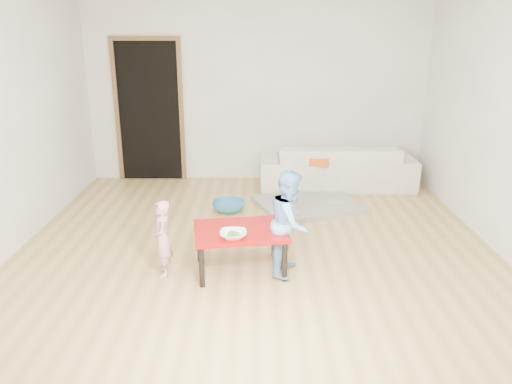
{
  "coord_description": "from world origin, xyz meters",
  "views": [
    {
      "loc": [
        0.02,
        -4.95,
        2.2
      ],
      "look_at": [
        0.0,
        -0.2,
        0.65
      ],
      "focal_mm": 35.0,
      "sensor_mm": 36.0,
      "label": 1
    }
  ],
  "objects_px": {
    "red_table": "(240,250)",
    "basin": "(229,206)",
    "child_blue": "(290,223)",
    "child_pink": "(162,239)",
    "bowl": "(233,235)",
    "sofa": "(336,165)"
  },
  "relations": [
    {
      "from": "child_pink",
      "to": "child_blue",
      "type": "xyz_separation_m",
      "value": [
        1.18,
        0.06,
        0.13
      ]
    },
    {
      "from": "child_pink",
      "to": "child_blue",
      "type": "height_order",
      "value": "child_blue"
    },
    {
      "from": "sofa",
      "to": "child_blue",
      "type": "xyz_separation_m",
      "value": [
        -0.84,
        -2.7,
        0.18
      ]
    },
    {
      "from": "basin",
      "to": "child_blue",
      "type": "bearing_deg",
      "value": -67.96
    },
    {
      "from": "sofa",
      "to": "bowl",
      "type": "relative_size",
      "value": 9.12
    },
    {
      "from": "sofa",
      "to": "basin",
      "type": "distance_m",
      "value": 1.85
    },
    {
      "from": "sofa",
      "to": "basin",
      "type": "relative_size",
      "value": 5.32
    },
    {
      "from": "red_table",
      "to": "basin",
      "type": "relative_size",
      "value": 2.05
    },
    {
      "from": "red_table",
      "to": "child_pink",
      "type": "xyz_separation_m",
      "value": [
        -0.72,
        -0.08,
        0.15
      ]
    },
    {
      "from": "sofa",
      "to": "bowl",
      "type": "bearing_deg",
      "value": 63.99
    },
    {
      "from": "bowl",
      "to": "basin",
      "type": "relative_size",
      "value": 0.58
    },
    {
      "from": "sofa",
      "to": "child_blue",
      "type": "distance_m",
      "value": 2.83
    },
    {
      "from": "sofa",
      "to": "red_table",
      "type": "relative_size",
      "value": 2.59
    },
    {
      "from": "red_table",
      "to": "child_pink",
      "type": "relative_size",
      "value": 1.17
    },
    {
      "from": "red_table",
      "to": "child_pink",
      "type": "distance_m",
      "value": 0.74
    },
    {
      "from": "basin",
      "to": "sofa",
      "type": "bearing_deg",
      "value": 34.68
    },
    {
      "from": "red_table",
      "to": "basin",
      "type": "height_order",
      "value": "red_table"
    },
    {
      "from": "sofa",
      "to": "basin",
      "type": "bearing_deg",
      "value": 33.92
    },
    {
      "from": "red_table",
      "to": "child_blue",
      "type": "relative_size",
      "value": 0.85
    },
    {
      "from": "bowl",
      "to": "basin",
      "type": "bearing_deg",
      "value": 94.63
    },
    {
      "from": "child_blue",
      "to": "basin",
      "type": "distance_m",
      "value": 1.84
    },
    {
      "from": "child_blue",
      "to": "red_table",
      "type": "bearing_deg",
      "value": 103.27
    }
  ]
}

